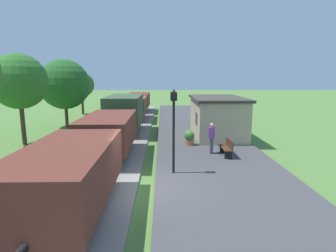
{
  "coord_description": "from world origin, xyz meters",
  "views": [
    {
      "loc": [
        0.5,
        -10.06,
        4.47
      ],
      "look_at": [
        0.84,
        5.77,
        1.58
      ],
      "focal_mm": 29.24,
      "sensor_mm": 36.0,
      "label": 1
    }
  ],
  "objects_px": {
    "potted_planter": "(189,137)",
    "tree_field_distant": "(82,85)",
    "person_waiting": "(212,137)",
    "tree_field_left": "(64,84)",
    "station_hut": "(217,117)",
    "tree_trackside_far": "(19,81)",
    "freight_train": "(125,115)",
    "bench_near_hut": "(227,147)",
    "lamp_post_near": "(174,116)",
    "bench_down_platform": "(202,120)"
  },
  "relations": [
    {
      "from": "lamp_post_near",
      "to": "tree_field_distant",
      "type": "relative_size",
      "value": 0.75
    },
    {
      "from": "person_waiting",
      "to": "freight_train",
      "type": "bearing_deg",
      "value": -26.33
    },
    {
      "from": "freight_train",
      "to": "station_hut",
      "type": "distance_m",
      "value": 7.12
    },
    {
      "from": "potted_planter",
      "to": "bench_near_hut",
      "type": "bearing_deg",
      "value": -53.28
    },
    {
      "from": "tree_trackside_far",
      "to": "bench_near_hut",
      "type": "bearing_deg",
      "value": -16.49
    },
    {
      "from": "freight_train",
      "to": "tree_trackside_far",
      "type": "distance_m",
      "value": 7.58
    },
    {
      "from": "freight_train",
      "to": "station_hut",
      "type": "bearing_deg",
      "value": -17.32
    },
    {
      "from": "bench_down_platform",
      "to": "tree_field_distant",
      "type": "distance_m",
      "value": 15.99
    },
    {
      "from": "station_hut",
      "to": "bench_near_hut",
      "type": "relative_size",
      "value": 3.87
    },
    {
      "from": "person_waiting",
      "to": "tree_trackside_far",
      "type": "xyz_separation_m",
      "value": [
        -11.87,
        3.27,
        2.96
      ]
    },
    {
      "from": "lamp_post_near",
      "to": "tree_field_distant",
      "type": "xyz_separation_m",
      "value": [
        -9.92,
        20.97,
        0.67
      ]
    },
    {
      "from": "person_waiting",
      "to": "potted_planter",
      "type": "height_order",
      "value": "person_waiting"
    },
    {
      "from": "station_hut",
      "to": "person_waiting",
      "type": "relative_size",
      "value": 3.39
    },
    {
      "from": "station_hut",
      "to": "tree_field_distant",
      "type": "xyz_separation_m",
      "value": [
        -13.33,
        13.43,
        1.82
      ]
    },
    {
      "from": "person_waiting",
      "to": "tree_field_distant",
      "type": "xyz_separation_m",
      "value": [
        -12.15,
        17.92,
        2.29
      ]
    },
    {
      "from": "station_hut",
      "to": "tree_trackside_far",
      "type": "height_order",
      "value": "tree_trackside_far"
    },
    {
      "from": "freight_train",
      "to": "bench_down_platform",
      "type": "xyz_separation_m",
      "value": [
        6.39,
        2.29,
        -0.74
      ]
    },
    {
      "from": "bench_near_hut",
      "to": "tree_trackside_far",
      "type": "distance_m",
      "value": 13.62
    },
    {
      "from": "tree_field_left",
      "to": "potted_planter",
      "type": "bearing_deg",
      "value": -36.91
    },
    {
      "from": "bench_near_hut",
      "to": "tree_field_distant",
      "type": "distance_m",
      "value": 22.64
    },
    {
      "from": "tree_field_left",
      "to": "person_waiting",
      "type": "bearing_deg",
      "value": -40.52
    },
    {
      "from": "tree_field_distant",
      "to": "bench_near_hut",
      "type": "bearing_deg",
      "value": -54.93
    },
    {
      "from": "station_hut",
      "to": "potted_planter",
      "type": "relative_size",
      "value": 6.33
    },
    {
      "from": "tree_field_distant",
      "to": "person_waiting",
      "type": "bearing_deg",
      "value": -55.87
    },
    {
      "from": "bench_down_platform",
      "to": "potted_planter",
      "type": "height_order",
      "value": "potted_planter"
    },
    {
      "from": "freight_train",
      "to": "tree_field_left",
      "type": "height_order",
      "value": "tree_field_left"
    },
    {
      "from": "bench_down_platform",
      "to": "potted_planter",
      "type": "bearing_deg",
      "value": -104.46
    },
    {
      "from": "lamp_post_near",
      "to": "person_waiting",
      "type": "bearing_deg",
      "value": 53.94
    },
    {
      "from": "person_waiting",
      "to": "tree_field_left",
      "type": "relative_size",
      "value": 0.29
    },
    {
      "from": "freight_train",
      "to": "tree_field_distant",
      "type": "bearing_deg",
      "value": 120.0
    },
    {
      "from": "potted_planter",
      "to": "tree_field_distant",
      "type": "distance_m",
      "value": 19.67
    },
    {
      "from": "tree_trackside_far",
      "to": "station_hut",
      "type": "bearing_deg",
      "value": 5.36
    },
    {
      "from": "station_hut",
      "to": "bench_down_platform",
      "type": "height_order",
      "value": "station_hut"
    },
    {
      "from": "tree_field_left",
      "to": "lamp_post_near",
      "type": "bearing_deg",
      "value": -54.58
    },
    {
      "from": "freight_train",
      "to": "person_waiting",
      "type": "relative_size",
      "value": 19.06
    },
    {
      "from": "station_hut",
      "to": "tree_trackside_far",
      "type": "xyz_separation_m",
      "value": [
        -13.06,
        -1.22,
        2.49
      ]
    },
    {
      "from": "potted_planter",
      "to": "tree_trackside_far",
      "type": "distance_m",
      "value": 11.45
    },
    {
      "from": "station_hut",
      "to": "tree_field_distant",
      "type": "bearing_deg",
      "value": 134.79
    },
    {
      "from": "freight_train",
      "to": "tree_field_distant",
      "type": "relative_size",
      "value": 6.6
    },
    {
      "from": "tree_field_distant",
      "to": "tree_field_left",
      "type": "bearing_deg",
      "value": -83.55
    },
    {
      "from": "freight_train",
      "to": "potted_planter",
      "type": "height_order",
      "value": "freight_train"
    },
    {
      "from": "bench_near_hut",
      "to": "tree_field_left",
      "type": "distance_m",
      "value": 15.93
    },
    {
      "from": "person_waiting",
      "to": "tree_trackside_far",
      "type": "distance_m",
      "value": 12.66
    },
    {
      "from": "potted_planter",
      "to": "bench_down_platform",
      "type": "bearing_deg",
      "value": 75.54
    },
    {
      "from": "person_waiting",
      "to": "tree_field_distant",
      "type": "distance_m",
      "value": 21.77
    },
    {
      "from": "tree_field_distant",
      "to": "freight_train",
      "type": "bearing_deg",
      "value": -60.0
    },
    {
      "from": "person_waiting",
      "to": "lamp_post_near",
      "type": "relative_size",
      "value": 0.46
    },
    {
      "from": "tree_trackside_far",
      "to": "tree_field_distant",
      "type": "distance_m",
      "value": 14.67
    },
    {
      "from": "tree_field_distant",
      "to": "tree_trackside_far",
      "type": "bearing_deg",
      "value": -88.93
    },
    {
      "from": "station_hut",
      "to": "tree_field_left",
      "type": "relative_size",
      "value": 0.98
    }
  ]
}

